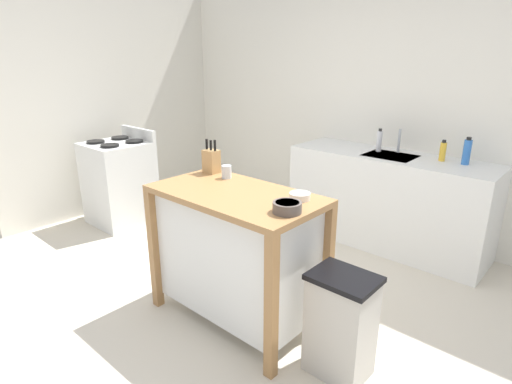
# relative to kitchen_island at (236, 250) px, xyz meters

# --- Properties ---
(ground_plane) EXTENTS (6.53, 6.53, 0.00)m
(ground_plane) POSITION_rel_kitchen_island_xyz_m (0.04, -0.04, -0.52)
(ground_plane) COLOR beige
(ground_plane) RESTS_ON ground
(wall_back) EXTENTS (5.53, 0.10, 2.60)m
(wall_back) POSITION_rel_kitchen_island_xyz_m (0.04, 2.17, 0.78)
(wall_back) COLOR silver
(wall_back) RESTS_ON ground
(wall_left) EXTENTS (0.10, 2.81, 2.60)m
(wall_left) POSITION_rel_kitchen_island_xyz_m (-2.72, 0.76, 0.78)
(wall_left) COLOR silver
(wall_left) RESTS_ON ground
(kitchen_island) EXTENTS (1.14, 0.62, 0.93)m
(kitchen_island) POSITION_rel_kitchen_island_xyz_m (0.00, 0.00, 0.00)
(kitchen_island) COLOR #9E7042
(kitchen_island) RESTS_ON ground
(knife_block) EXTENTS (0.11, 0.09, 0.25)m
(knife_block) POSITION_rel_kitchen_island_xyz_m (-0.45, 0.21, 0.50)
(knife_block) COLOR tan
(knife_block) RESTS_ON kitchen_island
(bowl_ceramic_wide) EXTENTS (0.16, 0.16, 0.06)m
(bowl_ceramic_wide) POSITION_rel_kitchen_island_xyz_m (0.47, -0.06, 0.44)
(bowl_ceramic_wide) COLOR #564C47
(bowl_ceramic_wide) RESTS_ON kitchen_island
(bowl_ceramic_small) EXTENTS (0.13, 0.13, 0.04)m
(bowl_ceramic_small) POSITION_rel_kitchen_island_xyz_m (0.39, 0.16, 0.43)
(bowl_ceramic_small) COLOR silver
(bowl_ceramic_small) RESTS_ON kitchen_island
(drinking_cup) EXTENTS (0.07, 0.07, 0.09)m
(drinking_cup) POSITION_rel_kitchen_island_xyz_m (-0.26, 0.18, 0.46)
(drinking_cup) COLOR silver
(drinking_cup) RESTS_ON kitchen_island
(trash_bin) EXTENTS (0.36, 0.28, 0.63)m
(trash_bin) POSITION_rel_kitchen_island_xyz_m (0.81, 0.01, -0.20)
(trash_bin) COLOR #B7B2A8
(trash_bin) RESTS_ON ground
(sink_counter) EXTENTS (1.86, 0.60, 0.88)m
(sink_counter) POSITION_rel_kitchen_island_xyz_m (0.22, 1.82, -0.08)
(sink_counter) COLOR silver
(sink_counter) RESTS_ON ground
(sink_faucet) EXTENTS (0.02, 0.02, 0.22)m
(sink_faucet) POSITION_rel_kitchen_island_xyz_m (0.22, 1.96, 0.47)
(sink_faucet) COLOR #B7BCC1
(sink_faucet) RESTS_ON sink_counter
(bottle_dish_soap) EXTENTS (0.05, 0.05, 0.22)m
(bottle_dish_soap) POSITION_rel_kitchen_island_xyz_m (0.06, 1.88, 0.46)
(bottle_dish_soap) COLOR white
(bottle_dish_soap) RESTS_ON sink_counter
(bottle_hand_soap) EXTENTS (0.06, 0.06, 0.23)m
(bottle_hand_soap) POSITION_rel_kitchen_island_xyz_m (0.83, 1.91, 0.47)
(bottle_hand_soap) COLOR blue
(bottle_hand_soap) RESTS_ON sink_counter
(bottle_spray_cleaner) EXTENTS (0.05, 0.05, 0.18)m
(bottle_spray_cleaner) POSITION_rel_kitchen_island_xyz_m (0.64, 1.90, 0.45)
(bottle_spray_cleaner) COLOR yellow
(bottle_spray_cleaner) RESTS_ON sink_counter
(stove) EXTENTS (0.60, 0.60, 1.00)m
(stove) POSITION_rel_kitchen_island_xyz_m (-2.17, 0.43, -0.07)
(stove) COLOR silver
(stove) RESTS_ON ground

